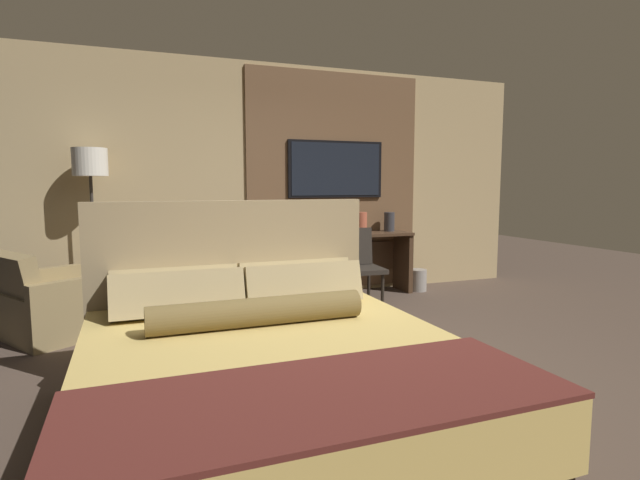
{
  "coord_description": "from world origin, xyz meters",
  "views": [
    {
      "loc": [
        -1.43,
        -3.28,
        1.37
      ],
      "look_at": [
        0.13,
        0.8,
        0.88
      ],
      "focal_mm": 28.0,
      "sensor_mm": 36.0,
      "label": 1
    }
  ],
  "objects_px": {
    "vase_tall": "(361,223)",
    "book": "(311,234)",
    "desk": "(341,254)",
    "floor_lamp": "(91,176)",
    "armchair_by_window": "(54,307)",
    "bed": "(269,372)",
    "waste_bin": "(418,280)",
    "desk_chair": "(355,261)",
    "vase_short": "(389,222)",
    "tv": "(336,169)"
  },
  "relations": [
    {
      "from": "tv",
      "to": "armchair_by_window",
      "type": "distance_m",
      "value": 3.46
    },
    {
      "from": "bed",
      "to": "waste_bin",
      "type": "bearing_deg",
      "value": 46.22
    },
    {
      "from": "bed",
      "to": "desk_chair",
      "type": "xyz_separation_m",
      "value": [
        1.66,
        2.44,
        0.19
      ]
    },
    {
      "from": "bed",
      "to": "book",
      "type": "distance_m",
      "value": 3.27
    },
    {
      "from": "floor_lamp",
      "to": "book",
      "type": "bearing_deg",
      "value": -0.31
    },
    {
      "from": "desk_chair",
      "to": "waste_bin",
      "type": "height_order",
      "value": "desk_chair"
    },
    {
      "from": "floor_lamp",
      "to": "book",
      "type": "xyz_separation_m",
      "value": [
        2.36,
        -0.01,
        -0.67
      ]
    },
    {
      "from": "bed",
      "to": "desk_chair",
      "type": "relative_size",
      "value": 2.58
    },
    {
      "from": "desk",
      "to": "armchair_by_window",
      "type": "xyz_separation_m",
      "value": [
        -3.11,
        -0.61,
        -0.25
      ]
    },
    {
      "from": "desk_chair",
      "to": "floor_lamp",
      "type": "xyz_separation_m",
      "value": [
        -2.71,
        0.53,
        0.94
      ]
    },
    {
      "from": "floor_lamp",
      "to": "vase_tall",
      "type": "relative_size",
      "value": 6.63
    },
    {
      "from": "bed",
      "to": "vase_short",
      "type": "height_order",
      "value": "bed"
    },
    {
      "from": "bed",
      "to": "vase_tall",
      "type": "xyz_separation_m",
      "value": [
        1.96,
        2.92,
        0.57
      ]
    },
    {
      "from": "tv",
      "to": "floor_lamp",
      "type": "distance_m",
      "value": 2.8
    },
    {
      "from": "waste_bin",
      "to": "desk_chair",
      "type": "bearing_deg",
      "value": -158.13
    },
    {
      "from": "desk",
      "to": "floor_lamp",
      "type": "distance_m",
      "value": 2.94
    },
    {
      "from": "desk",
      "to": "waste_bin",
      "type": "relative_size",
      "value": 6.3
    },
    {
      "from": "armchair_by_window",
      "to": "vase_tall",
      "type": "xyz_separation_m",
      "value": [
        3.33,
        0.51,
        0.64
      ]
    },
    {
      "from": "tv",
      "to": "vase_tall",
      "type": "distance_m",
      "value": 0.75
    },
    {
      "from": "tv",
      "to": "vase_short",
      "type": "relative_size",
      "value": 5.14
    },
    {
      "from": "desk",
      "to": "vase_short",
      "type": "distance_m",
      "value": 0.79
    },
    {
      "from": "floor_lamp",
      "to": "book",
      "type": "relative_size",
      "value": 6.91
    },
    {
      "from": "vase_tall",
      "to": "waste_bin",
      "type": "bearing_deg",
      "value": -2.47
    },
    {
      "from": "vase_tall",
      "to": "book",
      "type": "xyz_separation_m",
      "value": [
        -0.64,
        0.03,
        -0.12
      ]
    },
    {
      "from": "tv",
      "to": "desk_chair",
      "type": "distance_m",
      "value": 1.29
    },
    {
      "from": "desk",
      "to": "floor_lamp",
      "type": "xyz_separation_m",
      "value": [
        -2.79,
        -0.05,
        0.94
      ]
    },
    {
      "from": "waste_bin",
      "to": "armchair_by_window",
      "type": "bearing_deg",
      "value": -173.43
    },
    {
      "from": "armchair_by_window",
      "to": "waste_bin",
      "type": "bearing_deg",
      "value": -115.77
    },
    {
      "from": "armchair_by_window",
      "to": "floor_lamp",
      "type": "bearing_deg",
      "value": -62.37
    },
    {
      "from": "book",
      "to": "bed",
      "type": "bearing_deg",
      "value": -113.95
    },
    {
      "from": "bed",
      "to": "armchair_by_window",
      "type": "height_order",
      "value": "bed"
    },
    {
      "from": "floor_lamp",
      "to": "vase_tall",
      "type": "xyz_separation_m",
      "value": [
        3.01,
        -0.05,
        -0.55
      ]
    },
    {
      "from": "tv",
      "to": "book",
      "type": "bearing_deg",
      "value": -150.32
    },
    {
      "from": "tv",
      "to": "book",
      "type": "xyz_separation_m",
      "value": [
        -0.43,
        -0.24,
        -0.77
      ]
    },
    {
      "from": "vase_tall",
      "to": "tv",
      "type": "bearing_deg",
      "value": 128.41
    },
    {
      "from": "book",
      "to": "waste_bin",
      "type": "relative_size",
      "value": 0.9
    },
    {
      "from": "vase_tall",
      "to": "book",
      "type": "height_order",
      "value": "vase_tall"
    },
    {
      "from": "book",
      "to": "vase_tall",
      "type": "bearing_deg",
      "value": -3.02
    },
    {
      "from": "armchair_by_window",
      "to": "vase_short",
      "type": "relative_size",
      "value": 4.83
    },
    {
      "from": "floor_lamp",
      "to": "vase_tall",
      "type": "height_order",
      "value": "floor_lamp"
    },
    {
      "from": "bed",
      "to": "vase_tall",
      "type": "height_order",
      "value": "bed"
    },
    {
      "from": "floor_lamp",
      "to": "waste_bin",
      "type": "relative_size",
      "value": 6.21
    },
    {
      "from": "tv",
      "to": "floor_lamp",
      "type": "bearing_deg",
      "value": -175.29
    },
    {
      "from": "book",
      "to": "floor_lamp",
      "type": "bearing_deg",
      "value": 179.69
    },
    {
      "from": "armchair_by_window",
      "to": "waste_bin",
      "type": "relative_size",
      "value": 4.2
    },
    {
      "from": "desk_chair",
      "to": "vase_tall",
      "type": "bearing_deg",
      "value": 62.35
    },
    {
      "from": "vase_short",
      "to": "book",
      "type": "height_order",
      "value": "vase_short"
    },
    {
      "from": "desk",
      "to": "vase_tall",
      "type": "bearing_deg",
      "value": -23.73
    },
    {
      "from": "book",
      "to": "tv",
      "type": "bearing_deg",
      "value": 29.68
    },
    {
      "from": "vase_short",
      "to": "waste_bin",
      "type": "relative_size",
      "value": 0.87
    }
  ]
}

